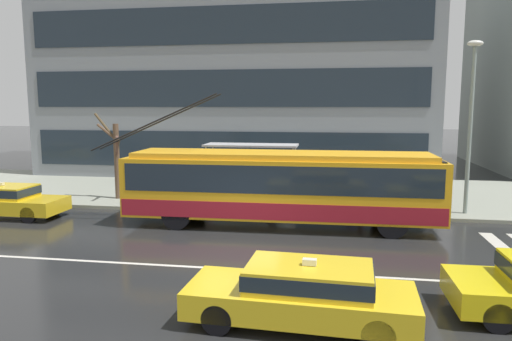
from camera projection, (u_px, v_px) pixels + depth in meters
The scene contains 14 objects.
ground_plane at pixel (238, 255), 14.10m from camera, with size 160.00×160.00×0.00m, color #252627.
sidewalk_slab at pixel (278, 192), 24.16m from camera, with size 80.00×10.00×0.14m, color gray.
crosswalk_stripe_edge_near at pixel (508, 252), 14.44m from camera, with size 0.44×4.40×0.01m, color beige.
lane_centre_line at pixel (229, 269), 12.93m from camera, with size 72.00×0.14×0.01m, color silver.
trolleybus at pixel (281, 185), 17.37m from camera, with size 12.93×2.62×4.88m.
taxi_queued_behind_bus at pixel (4, 199), 18.94m from camera, with size 4.72×1.81×1.39m.
taxi_oncoming_near at pixel (303, 291), 9.56m from camera, with size 4.69×1.95×1.39m.
bus_shelter at pixel (252, 159), 21.40m from camera, with size 4.15×1.51×2.58m.
pedestrian_at_shelter at pixel (350, 166), 20.92m from camera, with size 1.31×1.31×2.02m.
pedestrian_approaching_curb at pixel (273, 163), 21.64m from camera, with size 1.45×1.45×2.04m.
pedestrian_walking_past at pixel (207, 169), 20.03m from camera, with size 1.50×1.50×2.02m.
pedestrian_waiting_by_pole at pixel (362, 184), 19.69m from camera, with size 0.51×0.51×1.74m.
street_lamp at pixel (471, 113), 18.46m from camera, with size 0.60×0.32×6.77m.
street_tree_bare at pixel (116, 156), 21.76m from camera, with size 1.66×1.27×3.96m.
Camera 1 is at (2.72, -13.36, 4.43)m, focal length 33.23 mm.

